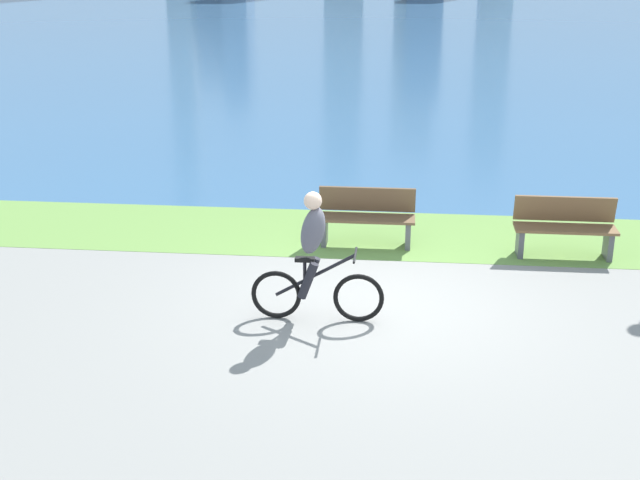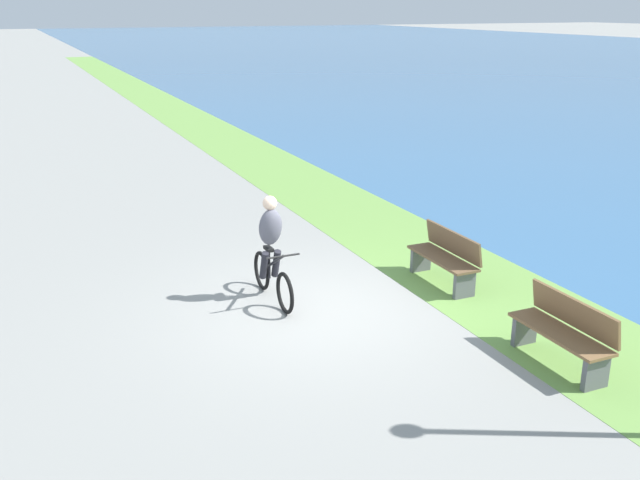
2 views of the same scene
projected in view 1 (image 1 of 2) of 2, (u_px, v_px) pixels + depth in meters
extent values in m
plane|color=gray|center=(370.00, 305.00, 11.20)|extent=(300.00, 300.00, 0.00)
cube|color=#6B9947|center=(378.00, 234.00, 13.85)|extent=(120.00, 2.37, 0.01)
cube|color=#386693|center=(402.00, 16.00, 51.25)|extent=(300.00, 77.47, 0.00)
torus|color=black|center=(359.00, 298.00, 10.62)|extent=(0.64, 0.06, 0.64)
torus|color=black|center=(276.00, 295.00, 10.72)|extent=(0.64, 0.06, 0.64)
cylinder|color=black|center=(315.00, 275.00, 10.58)|extent=(1.01, 0.04, 0.61)
cylinder|color=black|center=(305.00, 278.00, 10.61)|extent=(0.04, 0.04, 0.47)
cube|color=black|center=(305.00, 259.00, 10.52)|extent=(0.24, 0.10, 0.05)
cylinder|color=black|center=(355.00, 255.00, 10.43)|extent=(0.03, 0.52, 0.03)
ellipsoid|color=#595966|center=(313.00, 231.00, 10.38)|extent=(0.40, 0.36, 0.65)
sphere|color=beige|center=(313.00, 201.00, 10.25)|extent=(0.22, 0.22, 0.22)
cylinder|color=#26262D|center=(310.00, 275.00, 10.69)|extent=(0.27, 0.11, 0.49)
cylinder|color=#26262D|center=(308.00, 281.00, 10.50)|extent=(0.27, 0.11, 0.49)
cube|color=brown|center=(366.00, 218.00, 13.20)|extent=(1.50, 0.45, 0.04)
cube|color=brown|center=(367.00, 199.00, 13.29)|extent=(1.50, 0.11, 0.40)
cube|color=#595960|center=(408.00, 233.00, 13.21)|extent=(0.08, 0.37, 0.45)
cube|color=#595960|center=(325.00, 231.00, 13.33)|extent=(0.08, 0.37, 0.45)
cube|color=brown|center=(565.00, 229.00, 12.73)|extent=(1.50, 0.45, 0.04)
cube|color=brown|center=(565.00, 209.00, 12.83)|extent=(1.50, 0.11, 0.40)
cube|color=#595960|center=(608.00, 244.00, 12.74)|extent=(0.08, 0.37, 0.45)
cube|color=#595960|center=(520.00, 241.00, 12.87)|extent=(0.08, 0.37, 0.45)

